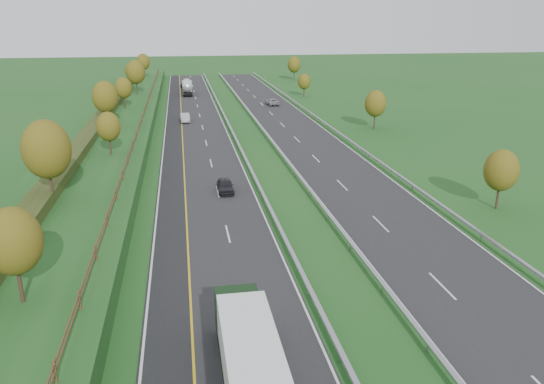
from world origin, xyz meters
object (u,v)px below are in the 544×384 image
(road_tanker, at_px, (187,86))
(car_small_far, at_px, (185,85))
(car_silver_mid, at_px, (185,118))
(car_dark_near, at_px, (225,186))
(car_oncoming, at_px, (272,102))

(road_tanker, relative_size, car_small_far, 2.19)
(road_tanker, height_order, car_silver_mid, road_tanker)
(road_tanker, bearing_deg, car_small_far, 92.20)
(car_dark_near, height_order, car_silver_mid, car_silver_mid)
(car_silver_mid, bearing_deg, car_oncoming, 39.68)
(car_dark_near, relative_size, car_oncoming, 0.84)
(road_tanker, relative_size, car_silver_mid, 2.42)
(car_silver_mid, bearing_deg, road_tanker, 86.30)
(car_dark_near, xyz_separation_m, car_silver_mid, (-3.66, 42.01, 0.06))
(car_silver_mid, distance_m, car_small_far, 49.27)
(car_oncoming, bearing_deg, road_tanker, -54.76)
(car_silver_mid, relative_size, car_small_far, 0.90)
(car_dark_near, distance_m, car_oncoming, 60.70)
(road_tanker, distance_m, car_small_far, 11.76)
(road_tanker, bearing_deg, car_silver_mid, -91.72)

